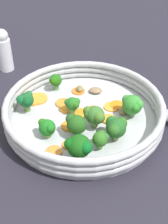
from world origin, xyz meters
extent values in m
plane|color=#22202A|center=(0.00, 0.00, 0.00)|extent=(4.00, 4.00, 0.00)
cylinder|color=#B2B5B7|center=(0.00, 0.00, 0.01)|extent=(0.33, 0.33, 0.01)
torus|color=#B0B1B4|center=(0.00, 0.00, 0.02)|extent=(0.35, 0.35, 0.02)
torus|color=#B0B1B4|center=(0.00, 0.00, 0.03)|extent=(0.35, 0.35, 0.02)
torus|color=#B0B1B4|center=(0.00, 0.00, 0.05)|extent=(0.35, 0.35, 0.02)
sphere|color=#AFB3B6|center=(0.13, -0.09, 0.02)|extent=(0.01, 0.01, 0.01)
sphere|color=#ADB8B6|center=(0.16, -0.03, 0.02)|extent=(0.01, 0.01, 0.01)
cylinder|color=orange|center=(0.00, 0.01, 0.01)|extent=(0.04, 0.04, 0.00)
cylinder|color=orange|center=(-0.03, 0.04, 0.01)|extent=(0.04, 0.04, 0.01)
cylinder|color=orange|center=(-0.04, -0.02, 0.01)|extent=(0.04, 0.04, 0.01)
cylinder|color=orange|center=(0.02, 0.01, 0.01)|extent=(0.05, 0.05, 0.00)
cylinder|color=orange|center=(0.07, 0.01, 0.01)|extent=(0.04, 0.04, 0.00)
cylinder|color=orange|center=(-0.09, -0.08, 0.01)|extent=(0.05, 0.05, 0.00)
cylinder|color=orange|center=(-0.06, -0.08, 0.01)|extent=(0.03, 0.03, 0.00)
cylinder|color=orange|center=(-0.03, 0.06, 0.01)|extent=(0.04, 0.04, 0.00)
cylinder|color=orange|center=(0.05, -0.03, 0.01)|extent=(0.04, 0.04, 0.00)
cylinder|color=orange|center=(0.02, 0.10, 0.01)|extent=(0.04, 0.04, 0.00)
cylinder|color=orange|center=(-0.08, 0.10, 0.01)|extent=(0.06, 0.06, 0.00)
cylinder|color=orange|center=(-0.10, 0.09, 0.01)|extent=(0.04, 0.04, 0.01)
cylinder|color=orange|center=(0.09, 0.02, 0.01)|extent=(0.05, 0.05, 0.00)
cylinder|color=#779B52|center=(0.10, -0.03, 0.02)|extent=(0.01, 0.01, 0.02)
sphere|color=#32832D|center=(0.10, -0.03, 0.04)|extent=(0.04, 0.04, 0.04)
sphere|color=#3C8835|center=(0.10, -0.01, 0.05)|extent=(0.02, 0.02, 0.02)
sphere|color=#368A33|center=(0.11, -0.04, 0.05)|extent=(0.02, 0.02, 0.02)
sphere|color=#298123|center=(0.10, -0.04, 0.05)|extent=(0.02, 0.02, 0.02)
cylinder|color=#789556|center=(0.04, -0.08, 0.02)|extent=(0.01, 0.01, 0.02)
sphere|color=#205820|center=(0.04, -0.08, 0.04)|extent=(0.04, 0.04, 0.04)
sphere|color=#236225|center=(0.04, -0.07, 0.05)|extent=(0.03, 0.03, 0.03)
sphere|color=#295D18|center=(0.05, -0.08, 0.05)|extent=(0.03, 0.03, 0.03)
sphere|color=#285E1F|center=(0.03, -0.10, 0.05)|extent=(0.03, 0.03, 0.03)
cylinder|color=#72A24D|center=(-0.02, 0.02, 0.02)|extent=(0.01, 0.01, 0.02)
sphere|color=#24671F|center=(-0.02, 0.02, 0.04)|extent=(0.03, 0.03, 0.03)
sphere|color=#266118|center=(-0.01, 0.01, 0.04)|extent=(0.02, 0.02, 0.02)
sphere|color=#1D6025|center=(-0.03, 0.03, 0.04)|extent=(0.02, 0.02, 0.02)
sphere|color=#276F27|center=(-0.01, 0.03, 0.04)|extent=(0.02, 0.02, 0.02)
cylinder|color=#7AA556|center=(-0.05, -0.11, 0.02)|extent=(0.02, 0.02, 0.02)
sphere|color=#155113|center=(-0.05, -0.11, 0.04)|extent=(0.05, 0.05, 0.05)
sphere|color=#0C5110|center=(-0.06, -0.11, 0.05)|extent=(0.02, 0.02, 0.02)
sphere|color=#0C571B|center=(-0.04, -0.13, 0.05)|extent=(0.02, 0.02, 0.02)
cylinder|color=#75955E|center=(-0.03, -0.05, 0.02)|extent=(0.01, 0.01, 0.02)
sphere|color=#215319|center=(-0.03, -0.05, 0.04)|extent=(0.04, 0.04, 0.04)
sphere|color=#224C1A|center=(-0.04, -0.04, 0.05)|extent=(0.02, 0.02, 0.02)
sphere|color=#235210|center=(-0.04, -0.04, 0.05)|extent=(0.02, 0.02, 0.02)
cylinder|color=#618D4F|center=(-0.03, 0.13, 0.02)|extent=(0.01, 0.01, 0.02)
sphere|color=#1D5E14|center=(-0.03, 0.13, 0.04)|extent=(0.03, 0.03, 0.03)
sphere|color=#1C551E|center=(-0.04, 0.12, 0.04)|extent=(0.01, 0.01, 0.01)
sphere|color=#215A0A|center=(-0.04, 0.12, 0.04)|extent=(0.02, 0.02, 0.02)
sphere|color=#246318|center=(-0.04, 0.12, 0.04)|extent=(0.01, 0.01, 0.01)
cylinder|color=#71A753|center=(0.00, -0.10, 0.02)|extent=(0.01, 0.01, 0.02)
sphere|color=#2D691E|center=(0.00, -0.10, 0.04)|extent=(0.03, 0.03, 0.03)
sphere|color=#2F6522|center=(0.01, -0.09, 0.04)|extent=(0.02, 0.02, 0.02)
sphere|color=#2B6226|center=(0.01, -0.10, 0.04)|extent=(0.02, 0.02, 0.02)
cylinder|color=#7AA150|center=(0.01, -0.04, 0.02)|extent=(0.01, 0.01, 0.02)
sphere|color=#36692A|center=(0.01, -0.04, 0.04)|extent=(0.04, 0.04, 0.04)
sphere|color=#397231|center=(0.00, -0.03, 0.05)|extent=(0.02, 0.02, 0.02)
sphere|color=#3D6923|center=(0.00, -0.03, 0.05)|extent=(0.02, 0.02, 0.02)
sphere|color=#3E6A24|center=(0.02, -0.05, 0.05)|extent=(0.03, 0.03, 0.03)
cylinder|color=#628945|center=(-0.11, 0.06, 0.02)|extent=(0.01, 0.01, 0.02)
sphere|color=#185123|center=(-0.11, 0.06, 0.04)|extent=(0.03, 0.03, 0.03)
sphere|color=#135529|center=(-0.13, 0.06, 0.05)|extent=(0.02, 0.02, 0.02)
sphere|color=#104C20|center=(-0.11, 0.05, 0.05)|extent=(0.02, 0.02, 0.02)
sphere|color=#225A2B|center=(-0.11, 0.07, 0.05)|extent=(0.02, 0.02, 0.02)
cylinder|color=#8CB261|center=(-0.09, -0.03, 0.02)|extent=(0.01, 0.01, 0.01)
sphere|color=#1A6A1B|center=(-0.09, -0.03, 0.03)|extent=(0.03, 0.03, 0.03)
sphere|color=#236512|center=(-0.10, -0.02, 0.04)|extent=(0.02, 0.02, 0.02)
sphere|color=#1A6E1D|center=(-0.09, -0.05, 0.04)|extent=(0.02, 0.02, 0.02)
ellipsoid|color=olive|center=(0.02, 0.10, 0.02)|extent=(0.02, 0.02, 0.01)
ellipsoid|color=#8A6D4B|center=(0.06, 0.08, 0.02)|extent=(0.04, 0.03, 0.01)
ellipsoid|color=olive|center=(0.09, -0.01, 0.02)|extent=(0.03, 0.04, 0.01)
cylinder|color=white|center=(-0.14, 0.28, 0.04)|extent=(0.04, 0.04, 0.09)
sphere|color=silver|center=(-0.14, 0.28, 0.10)|extent=(0.04, 0.04, 0.04)
camera|label=1|loc=(-0.17, -0.50, 0.46)|focal=50.00mm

